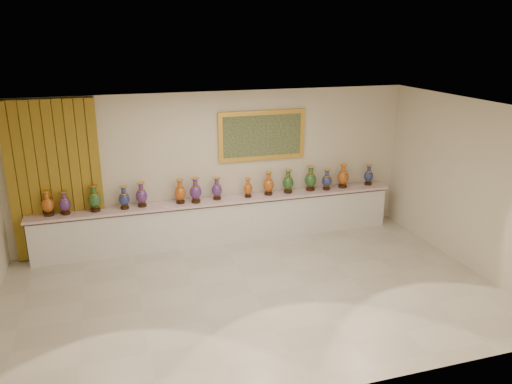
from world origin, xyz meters
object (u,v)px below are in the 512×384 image
at_px(vase_0, 48,204).
at_px(counter, 221,221).
at_px(vase_2, 95,200).
at_px(vase_1, 65,204).

bearing_deg(vase_0, counter, -0.07).
xyz_separation_m(vase_0, vase_2, (0.81, -0.01, 0.01)).
relative_size(counter, vase_0, 15.48).
bearing_deg(vase_0, vase_1, -3.46).
height_order(vase_0, vase_2, vase_2).
xyz_separation_m(counter, vase_0, (-3.20, 0.00, 0.67)).
height_order(counter, vase_2, vase_2).
xyz_separation_m(vase_1, vase_2, (0.52, 0.01, 0.03)).
bearing_deg(vase_1, counter, 0.27).
distance_m(vase_0, vase_1, 0.29).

